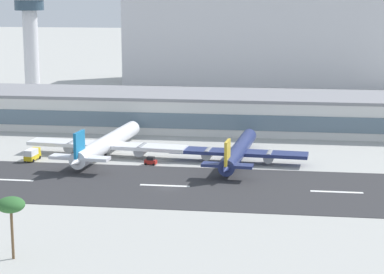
# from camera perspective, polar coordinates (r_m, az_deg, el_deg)

# --- Properties ---
(ground_plane) EXTENTS (1400.00, 1400.00, 0.00)m
(ground_plane) POSITION_cam_1_polar(r_m,az_deg,el_deg) (171.23, -1.90, -4.04)
(ground_plane) COLOR #A8A8A3
(runway_strip) EXTENTS (800.00, 37.51, 0.08)m
(runway_strip) POSITION_cam_1_polar(r_m,az_deg,el_deg) (173.10, -1.79, -3.86)
(runway_strip) COLOR #2D2D30
(runway_strip) RESTS_ON ground_plane
(runway_centreline_dash_3) EXTENTS (12.00, 1.20, 0.01)m
(runway_centreline_dash_3) POSITION_cam_1_polar(r_m,az_deg,el_deg) (183.74, -14.10, -3.28)
(runway_centreline_dash_3) COLOR white
(runway_centreline_dash_3) RESTS_ON runway_strip
(runway_centreline_dash_4) EXTENTS (12.00, 1.20, 0.01)m
(runway_centreline_dash_4) POSITION_cam_1_polar(r_m,az_deg,el_deg) (173.26, -2.15, -3.83)
(runway_centreline_dash_4) COLOR white
(runway_centreline_dash_4) RESTS_ON runway_strip
(runway_centreline_dash_5) EXTENTS (12.00, 1.20, 0.01)m
(runway_centreline_dash_5) POSITION_cam_1_polar(r_m,az_deg,el_deg) (171.14, 11.29, -4.24)
(runway_centreline_dash_5) COLOR white
(runway_centreline_dash_5) RESTS_ON runway_strip
(terminal_building) EXTENTS (168.97, 30.26, 11.88)m
(terminal_building) POSITION_cam_1_polar(r_m,az_deg,el_deg) (244.19, 0.17, 2.11)
(terminal_building) COLOR silver
(terminal_building) RESTS_ON ground_plane
(control_tower) EXTENTS (12.89, 12.89, 42.80)m
(control_tower) POSITION_cam_1_polar(r_m,az_deg,el_deg) (308.34, -12.55, 7.66)
(control_tower) COLOR silver
(control_tower) RESTS_ON ground_plane
(distant_hotel_block) EXTENTS (138.95, 37.03, 41.94)m
(distant_hotel_block) POSITION_cam_1_polar(r_m,az_deg,el_deg) (363.60, 5.94, 7.54)
(distant_hotel_block) COLOR #BCBCC1
(distant_hotel_block) RESTS_ON ground_plane
(airliner_blue_tail_gate_0) EXTENTS (46.15, 51.33, 10.73)m
(airliner_blue_tail_gate_0) POSITION_cam_1_polar(r_m,az_deg,el_deg) (203.75, -6.82, -0.60)
(airliner_blue_tail_gate_0) COLOR silver
(airliner_blue_tail_gate_0) RESTS_ON ground_plane
(airliner_gold_tail_gate_1) EXTENTS (37.49, 46.95, 9.80)m
(airliner_gold_tail_gate_1) POSITION_cam_1_polar(r_m,az_deg,el_deg) (194.83, 3.62, -1.19)
(airliner_gold_tail_gate_1) COLOR navy
(airliner_gold_tail_gate_1) RESTS_ON ground_plane
(service_box_truck_0) EXTENTS (3.13, 6.19, 3.25)m
(service_box_truck_0) POSITION_cam_1_polar(r_m,az_deg,el_deg) (202.81, -12.42, -1.32)
(service_box_truck_0) COLOR gold
(service_box_truck_0) RESTS_ON ground_plane
(service_baggage_tug_1) EXTENTS (3.44, 2.36, 2.20)m
(service_baggage_tug_1) POSITION_cam_1_polar(r_m,az_deg,el_deg) (193.78, -3.27, -1.88)
(service_baggage_tug_1) COLOR #B2231E
(service_baggage_tug_1) RESTS_ON ground_plane
(palm_tree_1) EXTENTS (4.90, 4.90, 11.10)m
(palm_tree_1) POSITION_cam_1_polar(r_m,az_deg,el_deg) (128.64, -14.03, -5.25)
(palm_tree_1) COLOR brown
(palm_tree_1) RESTS_ON ground_plane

